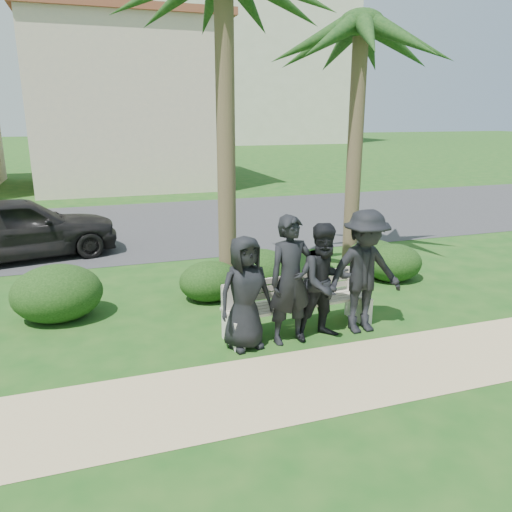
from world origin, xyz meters
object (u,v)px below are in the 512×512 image
object	(u,v)px
man_b	(291,280)
palm_right	(361,27)
man_c	(325,282)
car_a	(19,228)
man_a	(245,293)
man_d	(364,272)
park_bench	(298,308)

from	to	relation	value
man_b	palm_right	xyz separation A→B (m)	(2.78, 3.32, 3.93)
man_c	car_a	world-z (taller)	man_c
man_b	palm_right	bearing A→B (deg)	44.70
man_c	palm_right	world-z (taller)	palm_right
man_a	man_d	size ratio (longest dim) A/B	0.86
palm_right	man_a	bearing A→B (deg)	-136.40
park_bench	man_a	bearing A→B (deg)	-168.63
park_bench	man_c	size ratio (longest dim) A/B	1.37
park_bench	man_b	bearing A→B (deg)	-135.56
park_bench	man_b	xyz separation A→B (m)	(-0.27, -0.32, 0.57)
man_a	palm_right	world-z (taller)	palm_right
man_c	palm_right	xyz separation A→B (m)	(2.26, 3.35, 4.00)
man_a	car_a	xyz separation A→B (m)	(-3.53, 5.95, -0.09)
man_b	man_a	bearing A→B (deg)	171.95
man_b	car_a	size ratio (longest dim) A/B	0.44
man_b	man_d	bearing A→B (deg)	-5.27
man_a	park_bench	bearing A→B (deg)	7.32
car_a	park_bench	bearing A→B (deg)	-152.91
man_b	man_d	distance (m)	1.18
man_b	car_a	distance (m)	7.31
man_a	man_c	world-z (taller)	man_c
man_a	man_c	bearing A→B (deg)	-13.09
man_a	man_c	xyz separation A→B (m)	(1.19, -0.06, 0.05)
car_a	man_d	bearing A→B (deg)	-149.24
man_d	park_bench	bearing A→B (deg)	160.36
man_a	man_d	bearing A→B (deg)	-10.93
park_bench	man_c	bearing A→B (deg)	-60.77
man_d	palm_right	bearing A→B (deg)	64.14
park_bench	man_a	size ratio (longest dim) A/B	1.46
man_a	palm_right	distance (m)	6.25
man_d	palm_right	xyz separation A→B (m)	(1.60, 3.31, 3.92)
park_bench	palm_right	xyz separation A→B (m)	(2.51, 2.99, 4.50)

